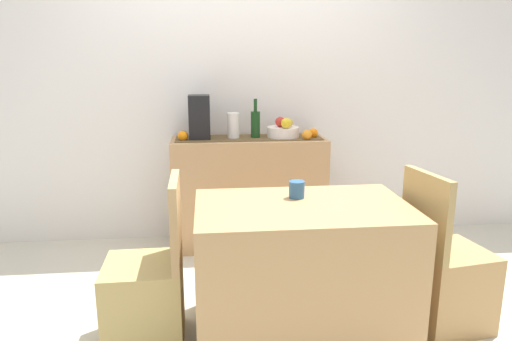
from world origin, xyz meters
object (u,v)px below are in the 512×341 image
object	(u,v)px
coffee_maker	(199,117)
coffee_cup	(297,190)
dining_table	(301,270)
sideboard_console	(249,192)
chair_near_window	(147,296)
wine_bottle	(255,124)
chair_by_corner	(445,281)
fruit_bowl	(283,132)
ceramic_vase	(233,126)

from	to	relation	value
coffee_maker	coffee_cup	world-z (taller)	coffee_maker
dining_table	sideboard_console	bearing A→B (deg)	97.22
coffee_cup	chair_near_window	xyz separation A→B (m)	(-0.81, -0.13, -0.52)
sideboard_console	wine_bottle	bearing A→B (deg)	-0.00
chair_by_corner	coffee_cup	bearing A→B (deg)	171.03
dining_table	coffee_maker	bearing A→B (deg)	112.60
chair_by_corner	dining_table	bearing A→B (deg)	179.82
fruit_bowl	dining_table	size ratio (longest dim) A/B	0.22
dining_table	coffee_cup	bearing A→B (deg)	94.02
sideboard_console	coffee_maker	xyz separation A→B (m)	(-0.38, 0.00, 0.61)
dining_table	wine_bottle	bearing A→B (deg)	94.93
dining_table	chair_near_window	size ratio (longest dim) A/B	1.24
coffee_cup	coffee_maker	bearing A→B (deg)	114.43
coffee_cup	fruit_bowl	bearing A→B (deg)	84.46
coffee_maker	chair_by_corner	size ratio (longest dim) A/B	0.37
fruit_bowl	chair_by_corner	distance (m)	1.63
fruit_bowl	chair_near_window	world-z (taller)	fruit_bowl
fruit_bowl	coffee_cup	distance (m)	1.19
coffee_maker	ceramic_vase	distance (m)	0.27
sideboard_console	dining_table	xyz separation A→B (m)	(0.17, -1.30, -0.07)
coffee_maker	wine_bottle	bearing A→B (deg)	-0.00
sideboard_console	fruit_bowl	world-z (taller)	fruit_bowl
wine_bottle	chair_by_corner	xyz separation A→B (m)	(0.94, -1.31, -0.72)
coffee_maker	ceramic_vase	bearing A→B (deg)	0.00
ceramic_vase	sideboard_console	bearing A→B (deg)	0.00
ceramic_vase	chair_near_window	bearing A→B (deg)	-112.44
sideboard_console	coffee_maker	size ratio (longest dim) A/B	3.57
ceramic_vase	chair_near_window	xyz separation A→B (m)	(-0.54, -1.30, -0.71)
chair_near_window	dining_table	bearing A→B (deg)	-0.02
dining_table	chair_by_corner	distance (m)	0.83
sideboard_console	dining_table	bearing A→B (deg)	-82.78
dining_table	coffee_cup	world-z (taller)	coffee_cup
dining_table	ceramic_vase	bearing A→B (deg)	102.29
chair_by_corner	sideboard_console	bearing A→B (deg)	127.09
ceramic_vase	coffee_cup	xyz separation A→B (m)	(0.28, -1.18, -0.19)
wine_bottle	chair_by_corner	bearing A→B (deg)	-54.41
wine_bottle	coffee_cup	xyz separation A→B (m)	(0.10, -1.18, -0.20)
coffee_maker	coffee_cup	size ratio (longest dim) A/B	3.60
coffee_maker	chair_by_corner	bearing A→B (deg)	-43.73
dining_table	chair_by_corner	bearing A→B (deg)	-0.18
ceramic_vase	dining_table	bearing A→B (deg)	-77.71
coffee_cup	wine_bottle	bearing A→B (deg)	95.03
fruit_bowl	chair_near_window	bearing A→B (deg)	-125.43
sideboard_console	chair_by_corner	distance (m)	1.65
ceramic_vase	coffee_cup	size ratio (longest dim) A/B	2.13
ceramic_vase	chair_by_corner	world-z (taller)	ceramic_vase
fruit_bowl	coffee_cup	bearing A→B (deg)	-95.54
coffee_maker	dining_table	xyz separation A→B (m)	(0.54, -1.30, -0.68)
sideboard_console	dining_table	world-z (taller)	sideboard_console
dining_table	coffee_cup	size ratio (longest dim) A/B	11.98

